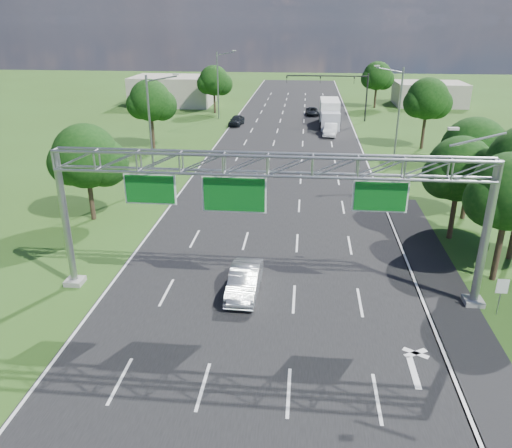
# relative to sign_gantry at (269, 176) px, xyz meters

# --- Properties ---
(ground) EXTENTS (220.00, 220.00, 0.00)m
(ground) POSITION_rel_sign_gantry_xyz_m (-0.33, 18.00, -6.89)
(ground) COLOR #2C4C16
(ground) RESTS_ON ground
(road) EXTENTS (18.00, 180.00, 0.02)m
(road) POSITION_rel_sign_gantry_xyz_m (-0.33, 18.00, -6.89)
(road) COLOR black
(road) RESTS_ON ground
(road_flare) EXTENTS (3.00, 30.00, 0.02)m
(road_flare) POSITION_rel_sign_gantry_xyz_m (9.87, 2.00, -6.89)
(road_flare) COLOR black
(road_flare) RESTS_ON ground
(sign_gantry) EXTENTS (23.50, 1.00, 9.56)m
(sign_gantry) POSITION_rel_sign_gantry_xyz_m (0.00, 0.00, 0.00)
(sign_gantry) COLOR gray
(sign_gantry) RESTS_ON ground
(regulatory_sign) EXTENTS (0.60, 0.08, 2.10)m
(regulatory_sign) POSITION_rel_sign_gantry_xyz_m (12.07, -1.02, -5.38)
(regulatory_sign) COLOR gray
(regulatory_sign) RESTS_ON ground
(traffic_signal) EXTENTS (12.21, 0.24, 7.00)m
(traffic_signal) POSITION_rel_sign_gantry_xyz_m (7.15, 53.00, -1.72)
(traffic_signal) COLOR black
(traffic_signal) RESTS_ON ground
(streetlight_l_near) EXTENTS (2.97, 0.22, 10.16)m
(streetlight_l_near) POSITION_rel_sign_gantry_xyz_m (-11.63, 18.00, -1.31)
(streetlight_l_near) COLOR gray
(streetlight_l_near) RESTS_ON ground
(streetlight_l_far) EXTENTS (2.97, 0.22, 10.16)m
(streetlight_l_far) POSITION_rel_sign_gantry_xyz_m (-11.63, 53.00, -1.31)
(streetlight_l_far) COLOR gray
(streetlight_l_far) RESTS_ON ground
(streetlight_r_mid) EXTENTS (2.97, 0.22, 10.16)m
(streetlight_r_mid) POSITION_rel_sign_gantry_xyz_m (10.97, 28.00, -1.31)
(streetlight_r_mid) COLOR gray
(streetlight_r_mid) RESTS_ON ground
(tree_cluster_right) EXTENTS (9.91, 14.60, 8.68)m
(tree_cluster_right) POSITION_rel_sign_gantry_xyz_m (14.47, 7.19, -1.58)
(tree_cluster_right) COLOR #2D2116
(tree_cluster_right) RESTS_ON ground
(tree_verge_la) EXTENTS (5.76, 4.80, 7.40)m
(tree_verge_la) POSITION_rel_sign_gantry_xyz_m (-14.25, 10.04, -2.13)
(tree_verge_la) COLOR #2D2116
(tree_verge_la) RESTS_ON ground
(tree_verge_lb) EXTENTS (5.76, 4.80, 8.06)m
(tree_verge_lb) POSITION_rel_sign_gantry_xyz_m (-16.25, 33.04, -1.48)
(tree_verge_lb) COLOR #2D2116
(tree_verge_lb) RESTS_ON ground
(tree_verge_lc) EXTENTS (5.76, 4.80, 7.62)m
(tree_verge_lc) POSITION_rel_sign_gantry_xyz_m (-13.25, 58.04, -1.92)
(tree_verge_lc) COLOR #2D2116
(tree_verge_lc) RESTS_ON ground
(tree_verge_rd) EXTENTS (5.76, 4.80, 8.28)m
(tree_verge_rd) POSITION_rel_sign_gantry_xyz_m (15.75, 36.04, -1.26)
(tree_verge_rd) COLOR #2D2116
(tree_verge_rd) RESTS_ON ground
(tree_verge_re) EXTENTS (5.76, 4.80, 7.84)m
(tree_verge_re) POSITION_rel_sign_gantry_xyz_m (13.75, 66.04, -1.70)
(tree_verge_re) COLOR #2D2116
(tree_verge_re) RESTS_ON ground
(building_left) EXTENTS (14.00, 10.00, 5.00)m
(building_left) POSITION_rel_sign_gantry_xyz_m (-22.33, 66.00, -4.39)
(building_left) COLOR #ACA190
(building_left) RESTS_ON ground
(building_right) EXTENTS (12.00, 9.00, 4.00)m
(building_right) POSITION_rel_sign_gantry_xyz_m (23.67, 70.00, -4.89)
(building_right) COLOR #ACA190
(building_right) RESTS_ON ground
(silver_sedan) EXTENTS (1.73, 4.67, 1.53)m
(silver_sedan) POSITION_rel_sign_gantry_xyz_m (-1.33, -0.07, -6.13)
(silver_sedan) COLOR #9CA2A7
(silver_sedan) RESTS_ON ground
(car_queue_b) EXTENTS (2.22, 4.34, 1.17)m
(car_queue_b) POSITION_rel_sign_gantry_xyz_m (2.75, 57.60, -6.31)
(car_queue_b) COLOR black
(car_queue_b) RESTS_ON ground
(car_queue_c) EXTENTS (2.22, 4.40, 1.44)m
(car_queue_c) POSITION_rel_sign_gantry_xyz_m (-8.33, 47.91, -6.17)
(car_queue_c) COLOR black
(car_queue_c) RESTS_ON ground
(car_queue_d) EXTENTS (2.13, 4.83, 1.54)m
(car_queue_d) POSITION_rel_sign_gantry_xyz_m (5.06, 42.32, -6.12)
(car_queue_d) COLOR white
(car_queue_d) RESTS_ON ground
(box_truck) EXTENTS (2.85, 9.30, 3.52)m
(box_truck) POSITION_rel_sign_gantry_xyz_m (5.16, 49.50, -5.20)
(box_truck) COLOR white
(box_truck) RESTS_ON ground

